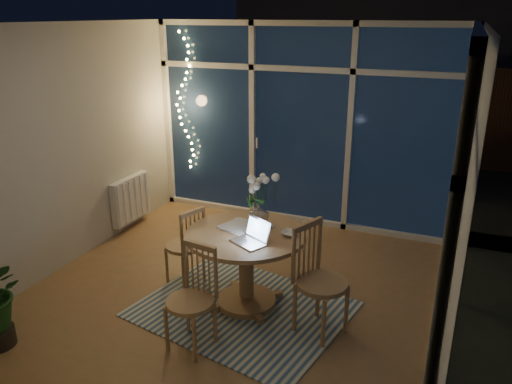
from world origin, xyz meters
TOP-DOWN VIEW (x-y plane):
  - floor at (0.00, 0.00)m, footprint 4.00×4.00m
  - ceiling at (0.00, 0.00)m, footprint 4.00×4.00m
  - wall_back at (0.00, 2.00)m, footprint 4.00×0.04m
  - wall_front at (0.00, -2.00)m, footprint 4.00×0.04m
  - wall_left at (-2.00, 0.00)m, footprint 0.04×4.00m
  - wall_right at (2.00, 0.00)m, footprint 0.04×4.00m
  - window_wall_back at (0.00, 1.96)m, footprint 4.00×0.10m
  - window_wall_right at (1.96, 0.00)m, footprint 0.10×4.00m
  - radiator at (-1.94, 0.90)m, footprint 0.10×0.70m
  - fairy_lights at (-1.65, 1.88)m, footprint 0.24×0.10m
  - garden_patio at (0.50, 5.00)m, footprint 12.00×6.00m
  - garden_fence at (0.00, 5.50)m, footprint 11.00×0.08m
  - neighbour_roof at (0.30, 8.50)m, footprint 7.00×3.00m
  - garden_shrubs at (-0.80, 3.40)m, footprint 0.90×0.90m
  - rug at (0.20, -0.33)m, footprint 2.12×1.82m
  - dining_table at (0.20, -0.23)m, footprint 1.32×1.32m
  - chair_left at (-0.57, -0.06)m, footprint 0.51×0.51m
  - chair_right at (0.98, -0.38)m, footprint 0.62×0.62m
  - chair_front at (0.03, -1.00)m, footprint 0.48×0.48m
  - laptop at (0.31, -0.43)m, footprint 0.39×0.37m
  - flower_vase at (0.23, 0.01)m, footprint 0.24×0.24m
  - bowl at (0.59, -0.13)m, footprint 0.18×0.18m
  - newspapers at (0.13, -0.17)m, footprint 0.50×0.44m
  - phone at (0.30, -0.32)m, footprint 0.13×0.10m

SIDE VIEW (x-z plane):
  - garden_patio at x=0.50m, z-range -0.11..-0.01m
  - floor at x=0.00m, z-range 0.00..0.00m
  - rug at x=0.20m, z-range 0.00..0.01m
  - dining_table at x=0.20m, z-range 0.00..0.77m
  - radiator at x=-1.94m, z-range 0.11..0.69m
  - chair_left at x=-0.57m, z-range 0.00..0.86m
  - garden_shrubs at x=-0.80m, z-range 0.00..0.90m
  - chair_front at x=0.03m, z-range 0.00..0.91m
  - chair_right at x=0.98m, z-range 0.00..1.02m
  - phone at x=0.30m, z-range 0.77..0.78m
  - newspapers at x=0.13m, z-range 0.77..0.78m
  - bowl at x=0.59m, z-range 0.77..0.80m
  - flower_vase at x=0.23m, z-range 0.77..0.98m
  - laptop at x=0.31m, z-range 0.77..0.99m
  - garden_fence at x=0.00m, z-range 0.00..1.80m
  - wall_back at x=0.00m, z-range 0.00..2.60m
  - wall_front at x=0.00m, z-range 0.00..2.60m
  - wall_left at x=-2.00m, z-range 0.00..2.60m
  - wall_right at x=2.00m, z-range 0.00..2.60m
  - window_wall_back at x=0.00m, z-range 0.00..2.60m
  - window_wall_right at x=1.96m, z-range 0.00..2.60m
  - fairy_lights at x=-1.65m, z-range 0.60..2.45m
  - neighbour_roof at x=0.30m, z-range 1.10..3.30m
  - ceiling at x=0.00m, z-range 2.60..2.60m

